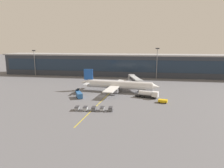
# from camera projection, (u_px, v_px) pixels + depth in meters

# --- Properties ---
(ground_plane) EXTENTS (700.00, 700.00, 0.00)m
(ground_plane) POSITION_uv_depth(u_px,v_px,m) (102.00, 96.00, 97.62)
(ground_plane) COLOR slate
(apron_lead_in_line) EXTENTS (6.03, 79.82, 0.01)m
(apron_lead_in_line) POSITION_uv_depth(u_px,v_px,m) (107.00, 95.00, 99.23)
(apron_lead_in_line) COLOR yellow
(apron_lead_in_line) RESTS_ON ground_plane
(terminal_building) EXTENTS (193.67, 21.91, 16.90)m
(terminal_building) POSITION_uv_depth(u_px,v_px,m) (122.00, 65.00, 161.38)
(terminal_building) COLOR #2D333D
(terminal_building) RESTS_ON ground_plane
(main_airliner) EXTENTS (42.61, 33.82, 11.59)m
(main_airliner) POSITION_uv_depth(u_px,v_px,m) (118.00, 85.00, 106.13)
(main_airliner) COLOR white
(main_airliner) RESTS_ON ground_plane
(jet_bridge) EXTENTS (9.35, 21.64, 6.57)m
(jet_bridge) POSITION_uv_depth(u_px,v_px,m) (135.00, 80.00, 114.70)
(jet_bridge) COLOR #B2B7BC
(jet_bridge) RESTS_ON ground_plane
(fuel_tanker) EXTENTS (11.07, 5.33, 3.25)m
(fuel_tanker) POSITION_uv_depth(u_px,v_px,m) (148.00, 94.00, 94.66)
(fuel_tanker) COLOR #232326
(fuel_tanker) RESTS_ON ground_plane
(lavatory_truck) EXTENTS (4.73, 6.20, 2.50)m
(lavatory_truck) POSITION_uv_depth(u_px,v_px,m) (79.00, 95.00, 94.42)
(lavatory_truck) COLOR #285B9E
(lavatory_truck) RESTS_ON ground_plane
(belt_loader) EXTENTS (4.36, 6.77, 3.49)m
(belt_loader) POSITION_uv_depth(u_px,v_px,m) (78.00, 92.00, 102.74)
(belt_loader) COLOR #285B9E
(belt_loader) RESTS_ON ground_plane
(pushback_tug) EXTENTS (4.22, 3.09, 1.40)m
(pushback_tug) POSITION_uv_depth(u_px,v_px,m) (163.00, 101.00, 86.78)
(pushback_tug) COLOR yellow
(pushback_tug) RESTS_ON ground_plane
(baggage_cart_0) EXTENTS (1.84, 2.78, 1.48)m
(baggage_cart_0) POSITION_uv_depth(u_px,v_px,m) (77.00, 108.00, 77.14)
(baggage_cart_0) COLOR gray
(baggage_cart_0) RESTS_ON ground_plane
(baggage_cart_1) EXTENTS (1.84, 2.78, 1.48)m
(baggage_cart_1) POSITION_uv_depth(u_px,v_px,m) (85.00, 108.00, 76.93)
(baggage_cart_1) COLOR #B2B7BC
(baggage_cart_1) RESTS_ON ground_plane
(baggage_cart_2) EXTENTS (1.84, 2.78, 1.48)m
(baggage_cart_2) POSITION_uv_depth(u_px,v_px,m) (94.00, 109.00, 76.72)
(baggage_cart_2) COLOR #595B60
(baggage_cart_2) RESTS_ON ground_plane
(baggage_cart_3) EXTENTS (1.84, 2.78, 1.48)m
(baggage_cart_3) POSITION_uv_depth(u_px,v_px,m) (102.00, 109.00, 76.50)
(baggage_cart_3) COLOR #B2B7BC
(baggage_cart_3) RESTS_ON ground_plane
(baggage_cart_4) EXTENTS (1.84, 2.78, 1.48)m
(baggage_cart_4) POSITION_uv_depth(u_px,v_px,m) (111.00, 109.00, 76.29)
(baggage_cart_4) COLOR #595B60
(baggage_cart_4) RESTS_ON ground_plane
(apron_light_mast_0) EXTENTS (2.80, 0.50, 22.09)m
(apron_light_mast_0) POSITION_uv_depth(u_px,v_px,m) (157.00, 61.00, 144.80)
(apron_light_mast_0) COLOR gray
(apron_light_mast_0) RESTS_ON ground_plane
(apron_light_mast_1) EXTENTS (2.80, 0.50, 20.13)m
(apron_light_mast_1) POSITION_uv_depth(u_px,v_px,m) (34.00, 60.00, 159.79)
(apron_light_mast_1) COLOR gray
(apron_light_mast_1) RESTS_ON ground_plane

